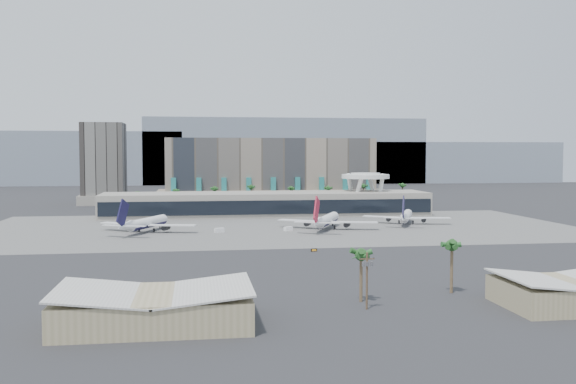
{
  "coord_description": "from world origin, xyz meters",
  "views": [
    {
      "loc": [
        -37.24,
        -224.21,
        32.48
      ],
      "look_at": [
        1.17,
        40.0,
        16.42
      ],
      "focal_mm": 40.0,
      "sensor_mm": 36.0,
      "label": 1
    }
  ],
  "objects": [
    {
      "name": "ground",
      "position": [
        0.0,
        0.0,
        0.0
      ],
      "size": [
        900.0,
        900.0,
        0.0
      ],
      "primitive_type": "plane",
      "color": "#232326",
      "rests_on": "ground"
    },
    {
      "name": "airliner_right",
      "position": [
        58.91,
        58.9,
        3.63
      ],
      "size": [
        38.14,
        39.32,
        14.38
      ],
      "rotation": [
        0.0,
        0.0,
        -0.39
      ],
      "color": "white",
      "rests_on": "ground"
    },
    {
      "name": "airliner_left",
      "position": [
        -57.62,
        44.32,
        3.84
      ],
      "size": [
        40.25,
        41.47,
        15.22
      ],
      "rotation": [
        0.0,
        0.0,
        -0.4
      ],
      "color": "white",
      "rests_on": "ground"
    },
    {
      "name": "hangar_right",
      "position": [
        42.0,
        -100.0,
        2.95
      ],
      "size": [
        30.55,
        20.6,
        6.89
      ],
      "color": "tan",
      "rests_on": "ground"
    },
    {
      "name": "near_palm_a",
      "position": [
        -1.42,
        -89.09,
        8.98
      ],
      "size": [
        6.0,
        6.0,
        11.81
      ],
      "color": "brown",
      "rests_on": "ground"
    },
    {
      "name": "service_vehicle_a",
      "position": [
        -27.49,
        38.83,
        0.95
      ],
      "size": [
        4.33,
        3.19,
        1.91
      ],
      "primitive_type": "cube",
      "rotation": [
        0.0,
        0.0,
        0.37
      ],
      "color": "white",
      "rests_on": "ground"
    },
    {
      "name": "terminal",
      "position": [
        0.0,
        109.84,
        6.52
      ],
      "size": [
        170.0,
        32.5,
        14.5
      ],
      "color": "#A59E91",
      "rests_on": "ground"
    },
    {
      "name": "saucer_structure",
      "position": [
        55.0,
        116.0,
        18.45
      ],
      "size": [
        26.0,
        26.0,
        21.89
      ],
      "color": "white",
      "rests_on": "ground"
    },
    {
      "name": "taxiway_sign",
      "position": [
        1.66,
        -16.7,
        0.48
      ],
      "size": [
        2.15,
        0.68,
        0.97
      ],
      "rotation": [
        0.0,
        0.0,
        0.18
      ],
      "color": "black",
      "rests_on": "ground"
    },
    {
      "name": "hotel",
      "position": [
        10.0,
        174.41,
        16.81
      ],
      "size": [
        140.0,
        30.0,
        42.0
      ],
      "color": "gray",
      "rests_on": "ground"
    },
    {
      "name": "near_palm_b",
      "position": [
        21.72,
        -83.52,
        9.77
      ],
      "size": [
        6.0,
        6.0,
        12.62
      ],
      "color": "brown",
      "rests_on": "ground"
    },
    {
      "name": "airliner_centre",
      "position": [
        18.42,
        44.15,
        3.95
      ],
      "size": [
        41.21,
        42.44,
        15.65
      ],
      "rotation": [
        0.0,
        0.0,
        -0.41
      ],
      "color": "white",
      "rests_on": "ground"
    },
    {
      "name": "hangar_left",
      "position": [
        -45.0,
        -102.0,
        3.2
      ],
      "size": [
        36.65,
        22.6,
        7.55
      ],
      "color": "tan",
      "rests_on": "ground"
    },
    {
      "name": "service_vehicle_b",
      "position": [
        1.35,
        40.5,
        0.89
      ],
      "size": [
        3.96,
        3.24,
        1.78
      ],
      "primitive_type": "cube",
      "rotation": [
        0.0,
        0.0,
        0.43
      ],
      "color": "white",
      "rests_on": "ground"
    },
    {
      "name": "apron_pad",
      "position": [
        0.0,
        55.0,
        0.03
      ],
      "size": [
        260.0,
        130.0,
        0.06
      ],
      "primitive_type": "cube",
      "color": "#5B5B59",
      "rests_on": "ground"
    },
    {
      "name": "utility_pole",
      "position": [
        -2.0,
        -96.09,
        7.14
      ],
      "size": [
        3.2,
        0.85,
        12.0
      ],
      "color": "#4C3826",
      "rests_on": "ground"
    },
    {
      "name": "office_tower",
      "position": [
        -95.0,
        200.0,
        22.94
      ],
      "size": [
        30.0,
        30.0,
        52.0
      ],
      "color": "black",
      "rests_on": "ground"
    },
    {
      "name": "palm_row",
      "position": [
        7.0,
        145.0,
        10.5
      ],
      "size": [
        157.8,
        2.8,
        13.1
      ],
      "color": "brown",
      "rests_on": "ground"
    },
    {
      "name": "mountain_ridge",
      "position": [
        27.88,
        470.0,
        29.89
      ],
      "size": [
        680.0,
        60.0,
        70.0
      ],
      "color": "gray",
      "rests_on": "ground"
    }
  ]
}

